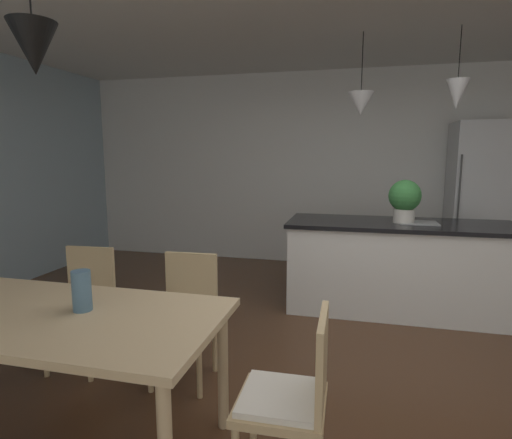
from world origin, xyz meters
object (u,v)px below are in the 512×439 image
at_px(dining_table, 49,325).
at_px(kitchen_island, 398,266).
at_px(potted_plant_on_island, 405,199).
at_px(refrigerator, 478,203).
at_px(chair_far_right, 186,313).
at_px(chair_kitchen_end, 292,396).
at_px(vase_on_dining_table, 82,291).
at_px(chair_far_left, 83,303).

relative_size(dining_table, kitchen_island, 0.83).
bearing_deg(potted_plant_on_island, refrigerator, 53.50).
xyz_separation_m(dining_table, potted_plant_on_island, (1.97, 2.51, 0.45)).
bearing_deg(chair_far_right, chair_kitchen_end, -42.91).
bearing_deg(potted_plant_on_island, kitchen_island, 180.00).
xyz_separation_m(chair_far_right, potted_plant_on_island, (1.57, 1.70, 0.66)).
relative_size(dining_table, vase_on_dining_table, 8.55).
distance_m(potted_plant_on_island, vase_on_dining_table, 3.05).
xyz_separation_m(chair_far_right, chair_far_left, (-0.82, -0.00, 0.00)).
xyz_separation_m(chair_kitchen_end, chair_far_left, (-1.69, 0.81, 0.00)).
distance_m(dining_table, chair_far_left, 0.93).
xyz_separation_m(refrigerator, vase_on_dining_table, (-2.80, -3.79, -0.11)).
distance_m(chair_far_right, kitchen_island, 2.30).
height_order(chair_kitchen_end, kitchen_island, kitchen_island).
relative_size(dining_table, chair_far_right, 2.08).
distance_m(dining_table, kitchen_island, 3.18).
xyz_separation_m(potted_plant_on_island, vase_on_dining_table, (-1.81, -2.45, -0.27)).
distance_m(refrigerator, potted_plant_on_island, 1.68).
distance_m(chair_kitchen_end, refrigerator, 4.24).
bearing_deg(potted_plant_on_island, dining_table, -128.17).
bearing_deg(vase_on_dining_table, chair_far_left, 127.56).
relative_size(chair_kitchen_end, potted_plant_on_island, 2.08).
xyz_separation_m(chair_far_left, refrigerator, (3.38, 3.05, 0.50)).
height_order(chair_kitchen_end, chair_far_right, same).
xyz_separation_m(dining_table, chair_far_left, (-0.41, 0.81, -0.21)).
relative_size(chair_kitchen_end, chair_far_left, 1.00).
bearing_deg(refrigerator, kitchen_island, -127.15).
distance_m(refrigerator, vase_on_dining_table, 4.72).
xyz_separation_m(dining_table, kitchen_island, (1.95, 2.51, -0.22)).
height_order(refrigerator, potted_plant_on_island, refrigerator).
distance_m(chair_far_left, potted_plant_on_island, 3.00).
xyz_separation_m(kitchen_island, potted_plant_on_island, (0.02, 0.00, 0.67)).
xyz_separation_m(chair_kitchen_end, refrigerator, (1.69, 3.85, 0.50)).
xyz_separation_m(dining_table, vase_on_dining_table, (0.16, 0.06, 0.18)).
bearing_deg(kitchen_island, chair_kitchen_end, -105.03).
relative_size(kitchen_island, potted_plant_on_island, 5.22).
bearing_deg(chair_kitchen_end, refrigerator, 66.28).
xyz_separation_m(chair_far_right, kitchen_island, (1.54, 1.70, -0.01)).
distance_m(chair_kitchen_end, chair_far_left, 1.87).
height_order(chair_far_right, chair_far_left, same).
bearing_deg(chair_far_right, chair_far_left, -180.00).
height_order(dining_table, refrigerator, refrigerator).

